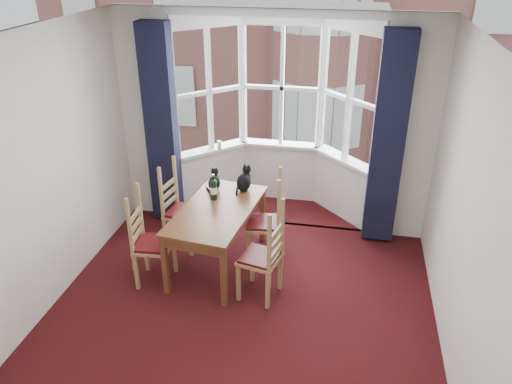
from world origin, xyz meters
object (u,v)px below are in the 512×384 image
(chair_right_near, at_px, (268,260))
(cat_right, at_px, (244,181))
(chair_left_far, at_px, (177,212))
(chair_left_near, at_px, (146,245))
(wine_bottle, at_px, (214,189))
(candle_tall, at_px, (219,145))
(cat_left, at_px, (214,182))
(chair_right_far, at_px, (271,224))
(dining_table, at_px, (217,216))

(chair_right_near, xyz_separation_m, cat_right, (-0.47, 1.01, 0.41))
(chair_left_far, bearing_deg, chair_right_near, -32.30)
(chair_left_far, relative_size, chair_right_near, 1.00)
(chair_left_near, bearing_deg, chair_right_near, -1.60)
(chair_left_near, height_order, wine_bottle, wine_bottle)
(chair_left_far, distance_m, candle_tall, 1.27)
(chair_left_near, distance_m, cat_left, 1.14)
(chair_left_far, bearing_deg, candle_tall, 77.65)
(chair_left_near, height_order, cat_left, cat_left)
(chair_right_far, relative_size, candle_tall, 7.51)
(chair_left_near, xyz_separation_m, chair_right_far, (1.29, 0.71, 0.00))
(chair_right_far, relative_size, wine_bottle, 2.89)
(cat_left, relative_size, candle_tall, 2.28)
(cat_right, distance_m, candle_tall, 1.12)
(chair_right_near, relative_size, chair_right_far, 1.00)
(dining_table, relative_size, chair_right_far, 1.67)
(candle_tall, bearing_deg, wine_bottle, -78.19)
(candle_tall, bearing_deg, chair_right_far, -52.32)
(dining_table, relative_size, chair_left_near, 1.67)
(chair_left_near, bearing_deg, chair_left_far, 83.36)
(dining_table, xyz_separation_m, cat_right, (0.21, 0.53, 0.22))
(wine_bottle, bearing_deg, chair_left_far, 168.37)
(dining_table, relative_size, wine_bottle, 4.82)
(chair_left_near, distance_m, candle_tall, 2.02)
(chair_left_near, bearing_deg, wine_bottle, 47.73)
(dining_table, distance_m, chair_right_near, 0.86)
(cat_right, bearing_deg, chair_left_far, -166.59)
(cat_left, xyz_separation_m, wine_bottle, (0.06, -0.25, 0.03))
(dining_table, xyz_separation_m, chair_left_far, (-0.61, 0.33, -0.20))
(chair_right_near, relative_size, wine_bottle, 2.89)
(chair_left_near, xyz_separation_m, chair_right_near, (1.38, -0.04, 0.00))
(chair_left_near, relative_size, chair_left_far, 1.00)
(dining_table, xyz_separation_m, cat_left, (-0.15, 0.47, 0.20))
(chair_left_far, bearing_deg, cat_right, 13.41)
(candle_tall, bearing_deg, chair_left_near, -100.08)
(cat_right, bearing_deg, chair_right_far, -34.35)
(cat_right, relative_size, wine_bottle, 1.04)
(candle_tall, bearing_deg, chair_left_far, -102.35)
(cat_right, relative_size, candle_tall, 2.70)
(chair_right_far, bearing_deg, cat_left, 164.44)
(dining_table, xyz_separation_m, wine_bottle, (-0.09, 0.22, 0.23))
(chair_left_far, xyz_separation_m, chair_right_far, (1.20, -0.07, 0.00))
(chair_right_near, bearing_deg, chair_right_far, 96.79)
(dining_table, relative_size, chair_left_far, 1.67)
(cat_left, distance_m, wine_bottle, 0.26)
(dining_table, relative_size, cat_right, 4.64)
(dining_table, bearing_deg, cat_right, 68.49)
(cat_left, bearing_deg, wine_bottle, -76.37)
(wine_bottle, bearing_deg, candle_tall, 101.81)
(chair_left_far, bearing_deg, wine_bottle, -11.63)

